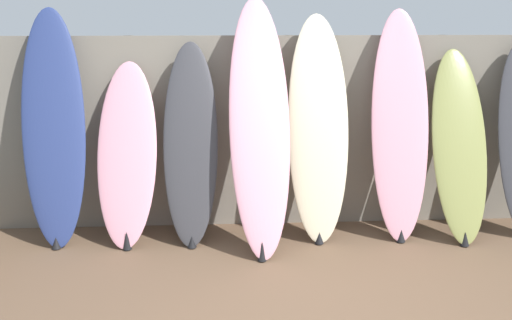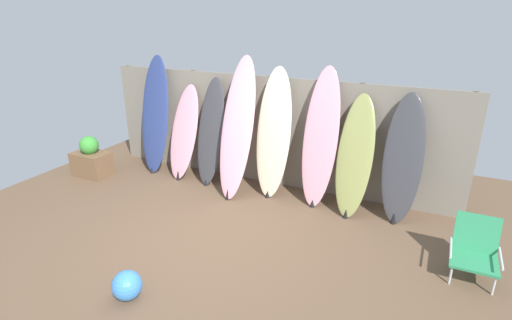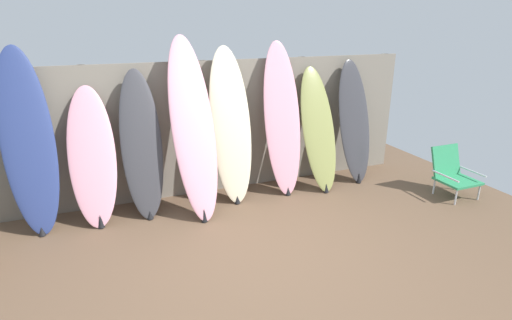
% 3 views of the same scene
% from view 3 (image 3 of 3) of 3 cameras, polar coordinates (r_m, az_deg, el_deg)
% --- Properties ---
extents(ground, '(7.68, 7.68, 0.00)m').
position_cam_3_polar(ground, '(4.06, 0.89, -14.91)').
color(ground, brown).
extents(fence_back, '(6.08, 0.11, 1.80)m').
position_cam_3_polar(fence_back, '(5.44, -7.21, 4.45)').
color(fence_back, gray).
rests_on(fence_back, ground).
extents(surfboard_navy_0, '(0.58, 0.58, 2.05)m').
position_cam_3_polar(surfboard_navy_0, '(4.99, -29.76, 2.06)').
color(surfboard_navy_0, navy).
rests_on(surfboard_navy_0, ground).
extents(surfboard_pink_1, '(0.57, 0.64, 1.59)m').
position_cam_3_polar(surfboard_pink_1, '(4.98, -22.35, 0.26)').
color(surfboard_pink_1, pink).
rests_on(surfboard_pink_1, ground).
extents(surfboard_charcoal_2, '(0.50, 0.54, 1.76)m').
position_cam_3_polar(surfboard_charcoal_2, '(4.94, -16.02, 1.95)').
color(surfboard_charcoal_2, '#38383D').
rests_on(surfboard_charcoal_2, ground).
extents(surfboard_pink_3, '(0.55, 0.87, 2.14)m').
position_cam_3_polar(surfboard_pink_3, '(4.82, -8.97, 4.39)').
color(surfboard_pink_3, pink).
rests_on(surfboard_pink_3, ground).
extents(surfboard_cream_4, '(0.56, 0.52, 2.00)m').
position_cam_3_polar(surfboard_cream_4, '(5.14, -3.61, 4.74)').
color(surfboard_cream_4, beige).
rests_on(surfboard_cream_4, ground).
extents(surfboard_pink_5, '(0.52, 0.56, 2.04)m').
position_cam_3_polar(surfboard_pink_5, '(5.42, 3.78, 5.72)').
color(surfboard_pink_5, pink).
rests_on(surfboard_pink_5, ground).
extents(surfboard_olive_6, '(0.52, 0.70, 1.69)m').
position_cam_3_polar(surfboard_olive_6, '(5.66, 8.91, 4.29)').
color(surfboard_olive_6, olive).
rests_on(surfboard_olive_6, ground).
extents(surfboard_charcoal_7, '(0.56, 0.57, 1.76)m').
position_cam_3_polar(surfboard_charcoal_7, '(6.04, 13.88, 5.23)').
color(surfboard_charcoal_7, '#38383D').
rests_on(surfboard_charcoal_7, ground).
extents(beach_chair, '(0.50, 0.54, 0.66)m').
position_cam_3_polar(beach_chair, '(6.08, 26.23, -1.52)').
color(beach_chair, silver).
rests_on(beach_chair, ground).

